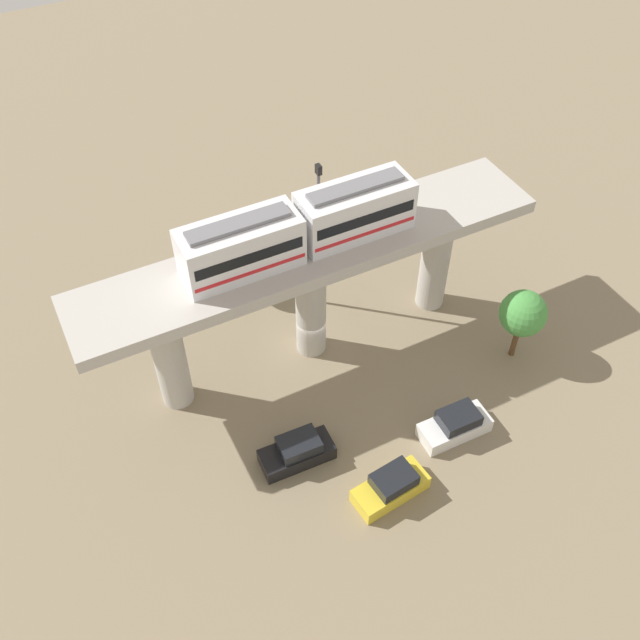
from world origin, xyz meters
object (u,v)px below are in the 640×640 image
object	(u,v)px
parked_car_black	(297,452)
train	(299,228)
parked_car_white	(455,425)
tree_mid_lot	(523,314)
signal_post	(319,233)
parked_car_yellow	(391,486)
tree_near_viaduct	(233,248)

from	to	relation	value
parked_car_black	train	bearing A→B (deg)	154.44
parked_car_white	parked_car_black	bearing A→B (deg)	-104.51
parked_car_black	tree_mid_lot	size ratio (longest dim) A/B	0.81
parked_car_white	signal_post	world-z (taller)	signal_post
parked_car_yellow	signal_post	xyz separation A→B (m)	(-15.00, 3.22, 5.42)
signal_post	parked_car_yellow	bearing A→B (deg)	-12.12
parked_car_white	tree_near_viaduct	world-z (taller)	tree_near_viaduct
parked_car_white	parked_car_yellow	world-z (taller)	same
tree_mid_lot	parked_car_white	bearing A→B (deg)	-63.48
parked_car_yellow	tree_mid_lot	world-z (taller)	tree_mid_lot
parked_car_yellow	signal_post	distance (m)	16.27
train	parked_car_black	bearing A→B (deg)	-28.03
train	tree_mid_lot	bearing A→B (deg)	61.43
train	parked_car_yellow	bearing A→B (deg)	-1.48
parked_car_black	signal_post	bearing A→B (deg)	150.00
parked_car_black	signal_post	distance (m)	13.76
train	parked_car_white	distance (m)	14.57
tree_near_viaduct	tree_mid_lot	world-z (taller)	tree_near_viaduct
tree_near_viaduct	parked_car_yellow	bearing A→B (deg)	4.00
parked_car_white	parked_car_black	xyz separation A→B (m)	(-2.56, -8.98, 0.00)
train	parked_car_yellow	xyz separation A→B (m)	(11.60, -0.30, -9.45)
train	parked_car_white	bearing A→B (deg)	27.45
parked_car_yellow	tree_near_viaduct	xyz separation A→B (m)	(-18.72, -1.31, 3.09)
parked_car_black	parked_car_yellow	xyz separation A→B (m)	(4.33, 3.57, 0.00)
parked_car_white	tree_mid_lot	distance (m)	8.13
parked_car_yellow	signal_post	world-z (taller)	signal_post
parked_car_white	parked_car_black	size ratio (longest dim) A/B	0.99
train	parked_car_black	xyz separation A→B (m)	(7.27, -3.87, -9.45)
train	signal_post	xyz separation A→B (m)	(-3.40, 2.92, -4.03)
parked_car_white	parked_car_yellow	xyz separation A→B (m)	(1.77, -5.41, 0.00)
parked_car_black	signal_post	size ratio (longest dim) A/B	0.38
parked_car_white	train	bearing A→B (deg)	-151.14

